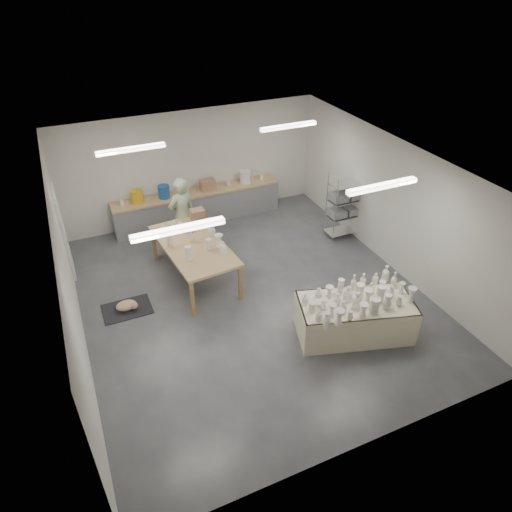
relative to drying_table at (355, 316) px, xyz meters
name	(u,v)px	position (x,y,z in m)	size (l,w,h in m)	color
room	(245,213)	(-1.47, 1.94, 1.62)	(8.00, 8.02, 3.00)	#424449
back_counter	(198,205)	(-1.37, 5.54, 0.05)	(4.60, 0.60, 1.24)	tan
wire_shelf	(345,204)	(1.84, 3.26, 0.48)	(0.88, 0.48, 1.80)	silver
drying_table	(355,316)	(0.00, 0.00, 0.00)	(2.39, 1.65, 1.13)	olive
work_table	(195,242)	(-2.22, 3.08, 0.48)	(1.48, 2.59, 1.29)	tan
rug	(127,309)	(-3.95, 2.52, -0.43)	(1.00, 0.70, 0.02)	black
cat	(127,305)	(-3.93, 2.51, -0.32)	(0.48, 0.37, 0.19)	white
potter	(182,215)	(-2.13, 4.32, 0.53)	(0.70, 0.46, 1.92)	#93A983
red_stool	(182,233)	(-2.13, 4.59, -0.14)	(0.38, 0.38, 0.33)	#A41B17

